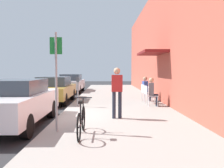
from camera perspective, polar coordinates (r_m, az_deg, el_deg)
ground_plane at (r=9.19m, az=-12.17°, el=-7.69°), size 60.00×60.00×0.00m
sidewalk_slab at (r=11.00m, az=1.49°, el=-5.50°), size 4.50×32.00×0.12m
building_facade at (r=11.35m, az=13.90°, el=10.59°), size 1.40×32.00×6.41m
parked_car_0 at (r=8.02m, az=-21.92°, el=-3.97°), size 1.80×4.40×1.45m
parked_car_1 at (r=13.31m, az=-13.54°, el=-1.21°), size 1.80×4.40×1.39m
parked_car_2 at (r=19.45m, az=-9.64°, el=0.26°), size 1.80×4.40×1.43m
parking_meter at (r=10.79m, az=-8.06°, el=-1.28°), size 0.12×0.10×1.32m
street_sign at (r=6.48m, az=-13.05°, el=2.36°), size 0.32×0.06×2.60m
bicycle_0 at (r=6.04m, az=-7.24°, el=-8.72°), size 0.46×1.71×0.90m
cafe_chair_0 at (r=11.08m, az=9.25°, el=-2.54°), size 0.50×0.50×0.87m
seated_patron_0 at (r=11.07m, az=9.57°, el=-1.55°), size 0.46×0.40×1.29m
cafe_chair_1 at (r=11.86m, az=8.54°, el=-2.16°), size 0.49×0.49×0.87m
cafe_chair_2 at (r=12.81m, az=7.81°, el=-1.76°), size 0.51×0.51×0.87m
seated_patron_2 at (r=12.81m, az=8.07°, el=-0.89°), size 0.47×0.41×1.29m
pedestrian_standing at (r=8.05m, az=1.18°, el=-1.11°), size 0.36×0.22×1.70m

